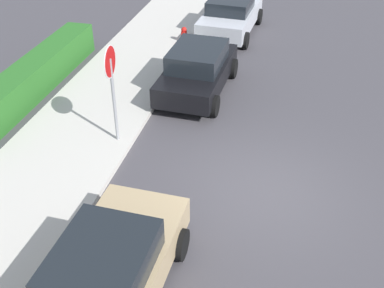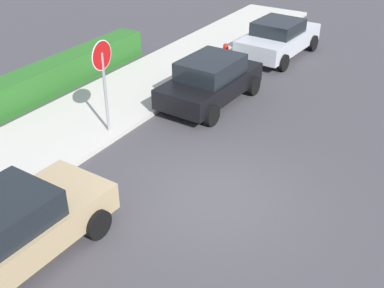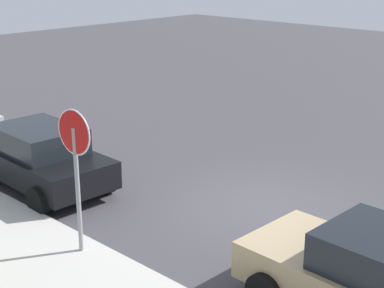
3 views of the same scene
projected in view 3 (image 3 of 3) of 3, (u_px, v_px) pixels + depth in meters
ground_plane at (263, 206)px, 12.74m from camera, size 60.00×60.00×0.00m
stop_sign at (76, 157)px, 10.04m from camera, size 0.81×0.08×2.76m
parked_car_black at (40, 157)px, 13.54m from camera, size 3.92×2.06×1.48m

